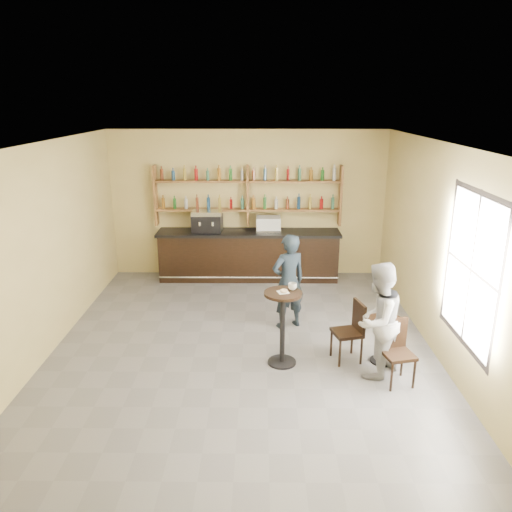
{
  "coord_description": "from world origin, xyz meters",
  "views": [
    {
      "loc": [
        0.28,
        -7.29,
        3.8
      ],
      "look_at": [
        0.2,
        0.8,
        1.25
      ],
      "focal_mm": 35.0,
      "sensor_mm": 36.0,
      "label": 1
    }
  ],
  "objects_px": {
    "bar_counter": "(249,255)",
    "patron_second": "(377,320)",
    "cafe_table": "(384,341)",
    "chair_west": "(347,332)",
    "pedestal_table": "(282,328)",
    "pastry_case": "(268,224)",
    "espresso_machine": "(207,221)",
    "man_main": "(288,281)",
    "chair_south": "(398,354)"
  },
  "relations": [
    {
      "from": "man_main",
      "to": "pedestal_table",
      "type": "bearing_deg",
      "value": 58.93
    },
    {
      "from": "bar_counter",
      "to": "chair_south",
      "type": "height_order",
      "value": "bar_counter"
    },
    {
      "from": "patron_second",
      "to": "chair_south",
      "type": "bearing_deg",
      "value": 90.14
    },
    {
      "from": "espresso_machine",
      "to": "patron_second",
      "type": "distance_m",
      "value": 4.93
    },
    {
      "from": "pastry_case",
      "to": "man_main",
      "type": "height_order",
      "value": "man_main"
    },
    {
      "from": "pastry_case",
      "to": "patron_second",
      "type": "relative_size",
      "value": 0.32
    },
    {
      "from": "patron_second",
      "to": "pastry_case",
      "type": "bearing_deg",
      "value": -115.7
    },
    {
      "from": "man_main",
      "to": "cafe_table",
      "type": "relative_size",
      "value": 2.41
    },
    {
      "from": "bar_counter",
      "to": "chair_west",
      "type": "bearing_deg",
      "value": -66.82
    },
    {
      "from": "patron_second",
      "to": "pedestal_table",
      "type": "bearing_deg",
      "value": -58.18
    },
    {
      "from": "pedestal_table",
      "to": "cafe_table",
      "type": "distance_m",
      "value": 1.54
    },
    {
      "from": "bar_counter",
      "to": "patron_second",
      "type": "relative_size",
      "value": 2.34
    },
    {
      "from": "espresso_machine",
      "to": "pastry_case",
      "type": "bearing_deg",
      "value": 4.22
    },
    {
      "from": "cafe_table",
      "to": "patron_second",
      "type": "xyz_separation_m",
      "value": [
        -0.21,
        -0.35,
        0.5
      ]
    },
    {
      "from": "espresso_machine",
      "to": "cafe_table",
      "type": "xyz_separation_m",
      "value": [
        3.0,
        -3.69,
        -0.95
      ]
    },
    {
      "from": "pedestal_table",
      "to": "pastry_case",
      "type": "bearing_deg",
      "value": 92.41
    },
    {
      "from": "cafe_table",
      "to": "chair_south",
      "type": "height_order",
      "value": "chair_south"
    },
    {
      "from": "pedestal_table",
      "to": "patron_second",
      "type": "xyz_separation_m",
      "value": [
        1.31,
        -0.29,
        0.27
      ]
    },
    {
      "from": "pastry_case",
      "to": "chair_south",
      "type": "xyz_separation_m",
      "value": [
        1.73,
        -4.29,
        -0.77
      ]
    },
    {
      "from": "cafe_table",
      "to": "chair_west",
      "type": "relative_size",
      "value": 0.74
    },
    {
      "from": "pastry_case",
      "to": "cafe_table",
      "type": "xyz_separation_m",
      "value": [
        1.68,
        -3.69,
        -0.88
      ]
    },
    {
      "from": "pastry_case",
      "to": "patron_second",
      "type": "xyz_separation_m",
      "value": [
        1.47,
        -4.04,
        -0.39
      ]
    },
    {
      "from": "chair_west",
      "to": "bar_counter",
      "type": "bearing_deg",
      "value": -170.58
    },
    {
      "from": "pastry_case",
      "to": "chair_south",
      "type": "height_order",
      "value": "pastry_case"
    },
    {
      "from": "espresso_machine",
      "to": "pastry_case",
      "type": "relative_size",
      "value": 1.19
    },
    {
      "from": "bar_counter",
      "to": "chair_west",
      "type": "relative_size",
      "value": 4.24
    },
    {
      "from": "espresso_machine",
      "to": "chair_south",
      "type": "height_order",
      "value": "espresso_machine"
    },
    {
      "from": "espresso_machine",
      "to": "cafe_table",
      "type": "height_order",
      "value": "espresso_machine"
    },
    {
      "from": "pastry_case",
      "to": "chair_south",
      "type": "bearing_deg",
      "value": -65.71
    },
    {
      "from": "chair_west",
      "to": "patron_second",
      "type": "bearing_deg",
      "value": 26.79
    },
    {
      "from": "bar_counter",
      "to": "patron_second",
      "type": "height_order",
      "value": "patron_second"
    },
    {
      "from": "espresso_machine",
      "to": "chair_west",
      "type": "xyz_separation_m",
      "value": [
        2.45,
        -3.64,
        -0.83
      ]
    },
    {
      "from": "espresso_machine",
      "to": "man_main",
      "type": "height_order",
      "value": "man_main"
    },
    {
      "from": "cafe_table",
      "to": "chair_south",
      "type": "xyz_separation_m",
      "value": [
        0.05,
        -0.6,
        0.11
      ]
    },
    {
      "from": "pastry_case",
      "to": "patron_second",
      "type": "height_order",
      "value": "patron_second"
    },
    {
      "from": "bar_counter",
      "to": "man_main",
      "type": "distance_m",
      "value": 2.59
    },
    {
      "from": "bar_counter",
      "to": "man_main",
      "type": "relative_size",
      "value": 2.37
    },
    {
      "from": "chair_south",
      "to": "espresso_machine",
      "type": "bearing_deg",
      "value": 111.93
    },
    {
      "from": "chair_south",
      "to": "pedestal_table",
      "type": "bearing_deg",
      "value": 147.52
    },
    {
      "from": "cafe_table",
      "to": "chair_south",
      "type": "bearing_deg",
      "value": -85.24
    },
    {
      "from": "bar_counter",
      "to": "man_main",
      "type": "bearing_deg",
      "value": -73.44
    },
    {
      "from": "bar_counter",
      "to": "pastry_case",
      "type": "relative_size",
      "value": 7.39
    },
    {
      "from": "pastry_case",
      "to": "pedestal_table",
      "type": "xyz_separation_m",
      "value": [
        0.16,
        -3.75,
        -0.66
      ]
    },
    {
      "from": "chair_west",
      "to": "chair_south",
      "type": "distance_m",
      "value": 0.88
    },
    {
      "from": "man_main",
      "to": "patron_second",
      "type": "height_order",
      "value": "patron_second"
    },
    {
      "from": "cafe_table",
      "to": "chair_west",
      "type": "bearing_deg",
      "value": 174.81
    },
    {
      "from": "pedestal_table",
      "to": "chair_west",
      "type": "bearing_deg",
      "value": 6.32
    },
    {
      "from": "bar_counter",
      "to": "cafe_table",
      "type": "distance_m",
      "value": 4.26
    },
    {
      "from": "pastry_case",
      "to": "patron_second",
      "type": "bearing_deg",
      "value": -67.66
    },
    {
      "from": "chair_west",
      "to": "chair_south",
      "type": "xyz_separation_m",
      "value": [
        0.6,
        -0.65,
        -0.01
      ]
    }
  ]
}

